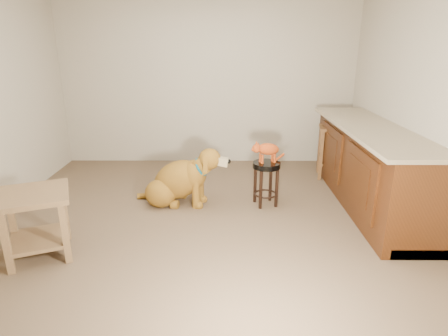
{
  "coord_description": "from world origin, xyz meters",
  "views": [
    {
      "loc": [
        0.27,
        -3.84,
        1.83
      ],
      "look_at": [
        0.25,
        0.28,
        0.45
      ],
      "focal_mm": 30.0,
      "sensor_mm": 36.0,
      "label": 1
    }
  ],
  "objects_px": {
    "tabby_kitten": "(266,150)",
    "wood_stool": "(332,151)",
    "side_table": "(36,215)",
    "padded_stool": "(266,175)",
    "golden_retriever": "(179,181)"
  },
  "relations": [
    {
      "from": "golden_retriever",
      "to": "wood_stool",
      "type": "bearing_deg",
      "value": 36.14
    },
    {
      "from": "padded_stool",
      "to": "wood_stool",
      "type": "bearing_deg",
      "value": 43.55
    },
    {
      "from": "golden_retriever",
      "to": "tabby_kitten",
      "type": "height_order",
      "value": "tabby_kitten"
    },
    {
      "from": "golden_retriever",
      "to": "tabby_kitten",
      "type": "bearing_deg",
      "value": 9.17
    },
    {
      "from": "padded_stool",
      "to": "golden_retriever",
      "type": "bearing_deg",
      "value": 177.74
    },
    {
      "from": "tabby_kitten",
      "to": "wood_stool",
      "type": "bearing_deg",
      "value": 28.61
    },
    {
      "from": "padded_stool",
      "to": "side_table",
      "type": "height_order",
      "value": "side_table"
    },
    {
      "from": "golden_retriever",
      "to": "tabby_kitten",
      "type": "distance_m",
      "value": 1.09
    },
    {
      "from": "golden_retriever",
      "to": "padded_stool",
      "type": "bearing_deg",
      "value": 9.29
    },
    {
      "from": "side_table",
      "to": "padded_stool",
      "type": "bearing_deg",
      "value": 27.66
    },
    {
      "from": "padded_stool",
      "to": "side_table",
      "type": "relative_size",
      "value": 0.69
    },
    {
      "from": "padded_stool",
      "to": "golden_retriever",
      "type": "height_order",
      "value": "golden_retriever"
    },
    {
      "from": "padded_stool",
      "to": "wood_stool",
      "type": "height_order",
      "value": "wood_stool"
    },
    {
      "from": "side_table",
      "to": "tabby_kitten",
      "type": "relative_size",
      "value": 1.84
    },
    {
      "from": "wood_stool",
      "to": "golden_retriever",
      "type": "distance_m",
      "value": 2.26
    }
  ]
}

